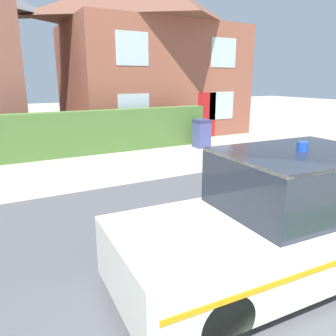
{
  "coord_description": "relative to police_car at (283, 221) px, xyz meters",
  "views": [
    {
      "loc": [
        -2.0,
        -0.59,
        2.7
      ],
      "look_at": [
        0.91,
        4.71,
        1.05
      ],
      "focal_mm": 35.0,
      "sensor_mm": 36.0,
      "label": 1
    }
  ],
  "objects": [
    {
      "name": "road_strip",
      "position": [
        -1.39,
        1.76,
        -0.81
      ],
      "size": [
        28.0,
        6.19,
        0.01
      ],
      "primitive_type": "cube",
      "color": "#4C4C51",
      "rests_on": "ground"
    },
    {
      "name": "garden_hedge",
      "position": [
        -0.09,
        8.97,
        -0.02
      ],
      "size": [
        9.48,
        0.53,
        1.59
      ],
      "primitive_type": "cube",
      "color": "#4C7233",
      "rests_on": "ground"
    },
    {
      "name": "police_car",
      "position": [
        0.0,
        0.0,
        0.0
      ],
      "size": [
        4.68,
        1.97,
        1.89
      ],
      "rotation": [
        0.0,
        0.0,
        3.09
      ],
      "color": "black",
      "rests_on": "road_strip"
    },
    {
      "name": "house_right",
      "position": [
        4.27,
        12.92,
        3.1
      ],
      "size": [
        8.69,
        6.34,
        7.68
      ],
      "color": "#93513D",
      "rests_on": "ground"
    },
    {
      "name": "wheelie_bin",
      "position": [
        4.14,
        8.01,
        -0.25
      ],
      "size": [
        0.6,
        0.6,
        1.13
      ],
      "rotation": [
        0.0,
        0.0,
        -0.01
      ],
      "color": "#474C8C",
      "rests_on": "ground"
    }
  ]
}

